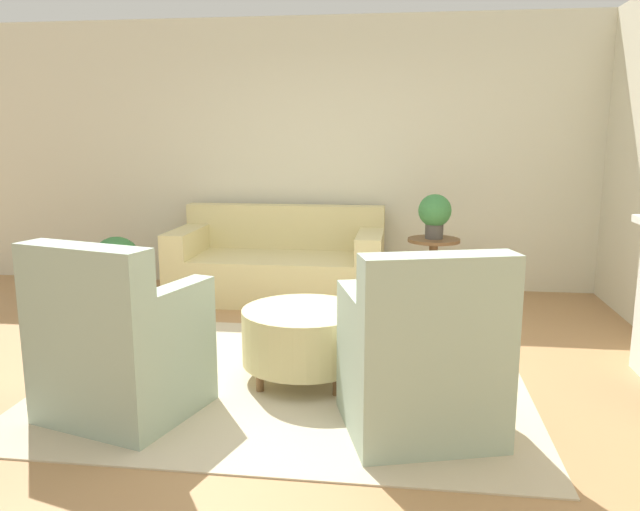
% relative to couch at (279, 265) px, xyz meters
% --- Properties ---
extents(ground_plane, '(16.00, 16.00, 0.00)m').
position_rel_couch_xyz_m(ground_plane, '(0.48, -2.18, -0.32)').
color(ground_plane, '#AD7F51').
extents(wall_back, '(9.43, 0.12, 2.80)m').
position_rel_couch_xyz_m(wall_back, '(0.48, 0.60, 1.08)').
color(wall_back, beige).
rests_on(wall_back, ground_plane).
extents(rug, '(3.11, 2.39, 0.01)m').
position_rel_couch_xyz_m(rug, '(0.48, -2.18, -0.31)').
color(rug, beige).
rests_on(rug, ground_plane).
extents(couch, '(2.07, 1.00, 0.89)m').
position_rel_couch_xyz_m(couch, '(0.00, 0.00, 0.00)').
color(couch, beige).
rests_on(couch, ground_plane).
extents(armchair_left, '(0.96, 0.92, 1.03)m').
position_rel_couch_xyz_m(armchair_left, '(-0.38, -2.81, 0.09)').
color(armchair_left, '#9EB29E').
rests_on(armchair_left, rug).
extents(armchair_right, '(0.96, 0.92, 1.03)m').
position_rel_couch_xyz_m(armchair_right, '(1.34, -2.81, 0.09)').
color(armchair_right, '#9EB29E').
rests_on(armchair_right, rug).
extents(ottoman_table, '(0.82, 0.82, 0.48)m').
position_rel_couch_xyz_m(ottoman_table, '(0.59, -2.13, -0.01)').
color(ottoman_table, beige).
rests_on(ottoman_table, rug).
extents(side_table, '(0.48, 0.48, 0.67)m').
position_rel_couch_xyz_m(side_table, '(1.51, -0.29, 0.13)').
color(side_table, brown).
rests_on(side_table, ground_plane).
extents(potted_plant_on_side_table, '(0.30, 0.30, 0.41)m').
position_rel_couch_xyz_m(potted_plant_on_side_table, '(1.51, -0.29, 0.59)').
color(potted_plant_on_side_table, '#4C4742').
rests_on(potted_plant_on_side_table, side_table).
extents(potted_plant_floor, '(0.46, 0.46, 0.65)m').
position_rel_couch_xyz_m(potted_plant_floor, '(-1.51, -0.44, 0.07)').
color(potted_plant_floor, '#4C4742').
rests_on(potted_plant_floor, ground_plane).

